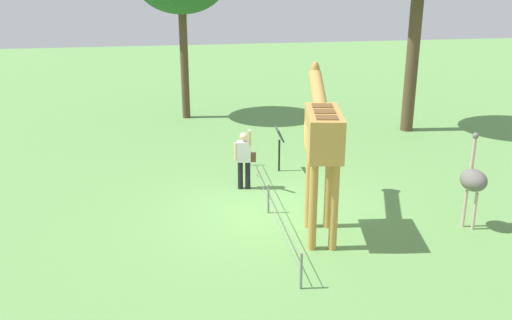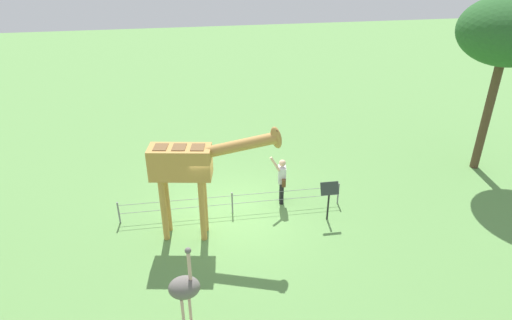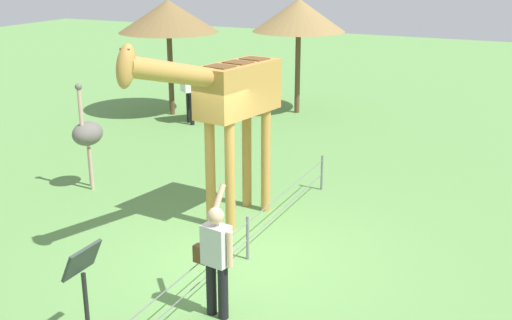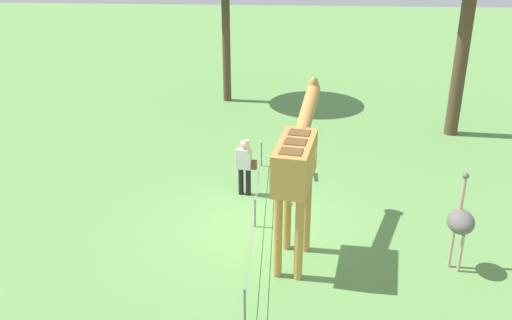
{
  "view_description": "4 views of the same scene",
  "coord_description": "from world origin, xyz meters",
  "px_view_note": "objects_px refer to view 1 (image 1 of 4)",
  "views": [
    {
      "loc": [
        -12.77,
        2.49,
        5.86
      ],
      "look_at": [
        -0.49,
        0.57,
        1.56
      ],
      "focal_mm": 40.63,
      "sensor_mm": 36.0,
      "label": 1
    },
    {
      "loc": [
        -1.17,
        -11.74,
        8.21
      ],
      "look_at": [
        0.79,
        0.36,
        1.75
      ],
      "focal_mm": 31.51,
      "sensor_mm": 36.0,
      "label": 2
    },
    {
      "loc": [
        8.23,
        4.24,
        4.68
      ],
      "look_at": [
        -0.7,
        0.0,
        1.45
      ],
      "focal_mm": 44.3,
      "sensor_mm": 36.0,
      "label": 3
    },
    {
      "loc": [
        -12.6,
        -0.51,
        7.57
      ],
      "look_at": [
        -0.69,
        0.12,
        2.11
      ],
      "focal_mm": 42.0,
      "sensor_mm": 36.0,
      "label": 4
    }
  ],
  "objects_px": {
    "giraffe": "(322,135)",
    "visitor": "(244,157)",
    "ostrich": "(473,180)",
    "info_sign": "(279,140)"
  },
  "relations": [
    {
      "from": "visitor",
      "to": "giraffe",
      "type": "bearing_deg",
      "value": -155.46
    },
    {
      "from": "ostrich",
      "to": "info_sign",
      "type": "xyz_separation_m",
      "value": [
        4.42,
        3.58,
        -0.23
      ]
    },
    {
      "from": "ostrich",
      "to": "info_sign",
      "type": "height_order",
      "value": "ostrich"
    },
    {
      "from": "giraffe",
      "to": "info_sign",
      "type": "height_order",
      "value": "giraffe"
    },
    {
      "from": "visitor",
      "to": "info_sign",
      "type": "height_order",
      "value": "visitor"
    },
    {
      "from": "visitor",
      "to": "info_sign",
      "type": "distance_m",
      "value": 1.7
    },
    {
      "from": "info_sign",
      "to": "visitor",
      "type": "bearing_deg",
      "value": 135.74
    },
    {
      "from": "giraffe",
      "to": "visitor",
      "type": "height_order",
      "value": "giraffe"
    },
    {
      "from": "giraffe",
      "to": "ostrich",
      "type": "relative_size",
      "value": 1.64
    },
    {
      "from": "ostrich",
      "to": "visitor",
      "type": "bearing_deg",
      "value": 56.1
    }
  ]
}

